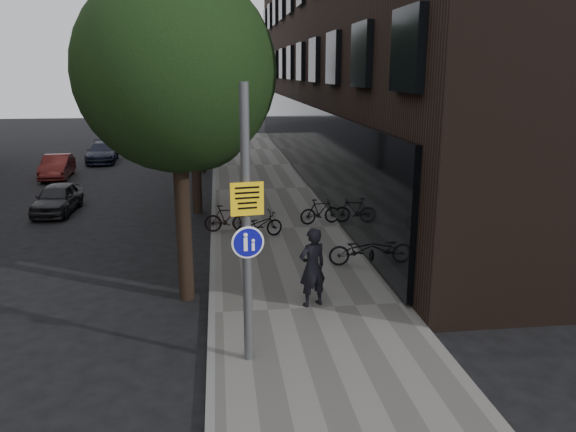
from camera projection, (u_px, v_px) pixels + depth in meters
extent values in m
plane|color=black|center=(330.00, 395.00, 9.48)|extent=(120.00, 120.00, 0.00)
cube|color=slate|center=(280.00, 230.00, 19.10)|extent=(4.50, 60.00, 0.12)
cube|color=slate|center=(213.00, 232.00, 18.83)|extent=(0.15, 60.00, 0.13)
cylinder|color=black|center=(184.00, 235.00, 13.09)|extent=(0.36, 0.36, 3.20)
sphere|color=black|center=(176.00, 71.00, 12.16)|extent=(4.40, 4.40, 4.40)
sphere|color=black|center=(198.00, 115.00, 13.23)|extent=(2.64, 2.64, 2.64)
cylinder|color=black|center=(196.00, 172.00, 21.26)|extent=(0.36, 0.36, 3.20)
sphere|color=black|center=(192.00, 71.00, 20.33)|extent=(5.00, 5.00, 5.00)
sphere|color=black|center=(205.00, 98.00, 21.40)|extent=(3.00, 3.00, 3.00)
cylinder|color=black|center=(202.00, 143.00, 29.90)|extent=(0.36, 0.36, 3.20)
sphere|color=black|center=(199.00, 71.00, 28.97)|extent=(5.00, 5.00, 5.00)
sphere|color=black|center=(208.00, 90.00, 30.04)|extent=(3.00, 3.00, 3.00)
cylinder|color=#595B5E|center=(247.00, 229.00, 9.82)|extent=(0.17, 0.17, 5.02)
cube|color=#E1B10B|center=(246.00, 198.00, 9.68)|extent=(0.58, 0.12, 0.58)
cylinder|color=#0C0C8A|center=(247.00, 241.00, 9.87)|extent=(0.51, 0.09, 0.51)
cylinder|color=white|center=(247.00, 241.00, 9.87)|extent=(0.58, 0.10, 0.58)
imported|color=black|center=(312.00, 267.00, 12.59)|extent=(0.78, 0.65, 1.83)
imported|color=black|center=(359.00, 250.00, 15.33)|extent=(1.72, 0.74, 0.88)
imported|color=black|center=(320.00, 211.00, 19.53)|extent=(1.53, 0.68, 0.89)
imported|color=black|center=(259.00, 225.00, 17.89)|extent=(1.71, 1.12, 0.85)
imported|color=black|center=(227.00, 219.00, 18.53)|extent=(1.55, 0.57, 0.91)
imported|color=black|center=(57.00, 198.00, 21.50)|extent=(1.43, 3.36, 1.13)
imported|color=maroon|center=(57.00, 167.00, 28.48)|extent=(1.51, 3.66, 1.18)
imported|color=#1B1F31|center=(102.00, 152.00, 33.52)|extent=(1.96, 4.18, 1.18)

